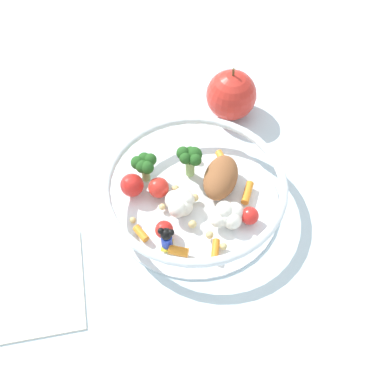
# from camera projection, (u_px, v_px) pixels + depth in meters

# --- Properties ---
(ground_plane) EXTENTS (2.40, 2.40, 0.00)m
(ground_plane) POSITION_uv_depth(u_px,v_px,m) (195.00, 204.00, 0.69)
(ground_plane) COLOR silver
(food_container) EXTENTS (0.25, 0.25, 0.06)m
(food_container) POSITION_uv_depth(u_px,v_px,m) (193.00, 192.00, 0.67)
(food_container) COLOR white
(food_container) RESTS_ON ground_plane
(loose_apple) EXTENTS (0.08, 0.08, 0.09)m
(loose_apple) POSITION_uv_depth(u_px,v_px,m) (231.00, 95.00, 0.77)
(loose_apple) COLOR red
(loose_apple) RESTS_ON ground_plane
(folded_napkin) EXTENTS (0.16, 0.16, 0.01)m
(folded_napkin) POSITION_uv_depth(u_px,v_px,m) (26.00, 286.00, 0.62)
(folded_napkin) COLOR silver
(folded_napkin) RESTS_ON ground_plane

